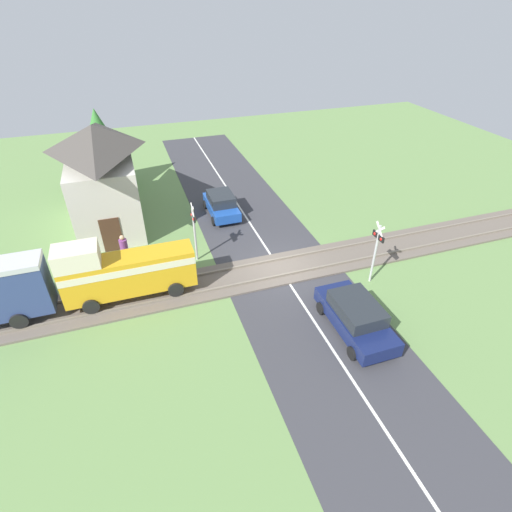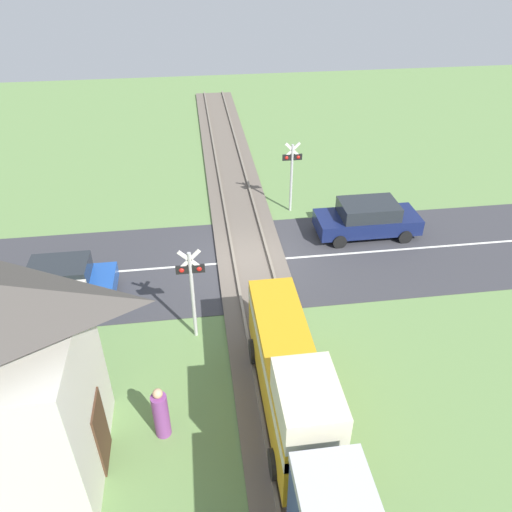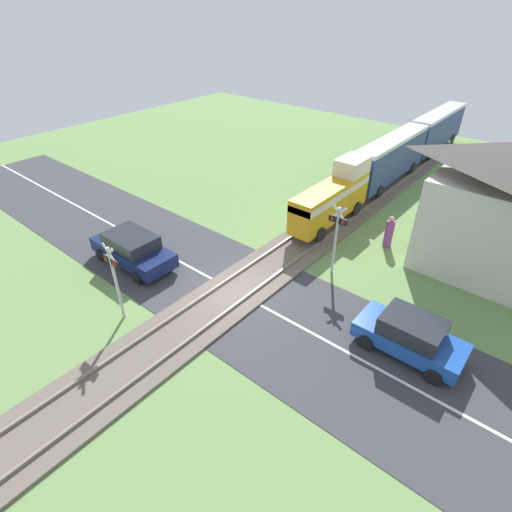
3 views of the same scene
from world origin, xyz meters
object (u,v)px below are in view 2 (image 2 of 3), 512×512
(car_near_crossing, at_px, (367,218))
(car_far_side, at_px, (62,281))
(crossing_signal_east_approach, at_px, (192,283))
(crossing_signal_west_approach, at_px, (292,168))
(pedestrian_by_station, at_px, (161,414))

(car_near_crossing, height_order, car_far_side, car_near_crossing)
(car_near_crossing, xyz_separation_m, crossing_signal_east_approach, (7.72, 5.52, 1.37))
(crossing_signal_west_approach, distance_m, pedestrian_by_station, 13.37)
(car_far_side, distance_m, pedestrian_by_station, 7.41)
(crossing_signal_west_approach, relative_size, crossing_signal_east_approach, 1.00)
(car_near_crossing, bearing_deg, car_far_side, 13.04)
(car_near_crossing, distance_m, car_far_side, 12.76)
(car_near_crossing, relative_size, crossing_signal_west_approach, 1.30)
(crossing_signal_west_approach, bearing_deg, pedestrian_by_station, 63.94)
(crossing_signal_east_approach, bearing_deg, pedestrian_by_station, 74.91)
(crossing_signal_east_approach, bearing_deg, crossing_signal_west_approach, -120.57)
(car_far_side, height_order, pedestrian_by_station, pedestrian_by_station)
(car_far_side, distance_m, crossing_signal_east_approach, 5.58)
(car_near_crossing, height_order, crossing_signal_east_approach, crossing_signal_east_approach)
(car_far_side, bearing_deg, crossing_signal_east_approach, 150.74)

